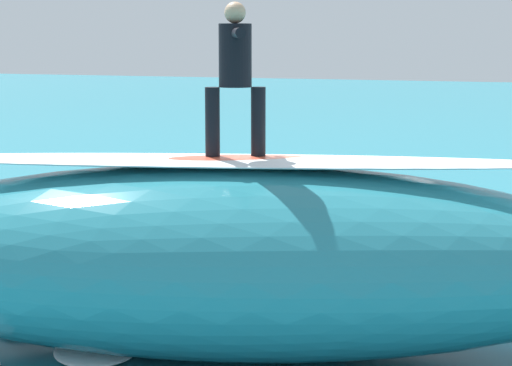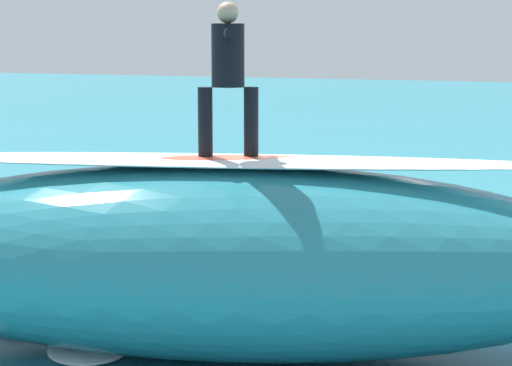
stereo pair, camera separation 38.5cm
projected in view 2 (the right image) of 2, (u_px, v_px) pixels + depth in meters
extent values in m
plane|color=teal|center=(323.00, 305.00, 11.41)|extent=(120.00, 120.00, 0.00)
ellipsoid|color=teal|center=(224.00, 259.00, 9.58)|extent=(8.68, 5.10, 1.97)
ellipsoid|color=white|center=(223.00, 161.00, 9.43)|extent=(6.97, 2.97, 0.08)
ellipsoid|color=#E0563D|center=(228.00, 160.00, 9.42)|extent=(1.88, 1.33, 0.09)
cylinder|color=black|center=(205.00, 122.00, 9.34)|extent=(0.15, 0.15, 0.69)
cylinder|color=black|center=(251.00, 121.00, 9.37)|extent=(0.15, 0.15, 0.69)
cylinder|color=black|center=(228.00, 55.00, 9.26)|extent=(0.44, 0.44, 0.63)
sphere|color=tan|center=(228.00, 13.00, 9.19)|extent=(0.21, 0.21, 0.21)
cylinder|color=black|center=(229.00, 33.00, 8.78)|extent=(0.34, 0.54, 0.10)
cylinder|color=black|center=(227.00, 33.00, 9.66)|extent=(0.34, 0.54, 0.10)
ellipsoid|color=#33B2D1|center=(275.00, 252.00, 13.99)|extent=(2.11, 1.91, 0.10)
cylinder|color=black|center=(275.00, 241.00, 13.97)|extent=(0.75, 0.70, 0.27)
sphere|color=tan|center=(261.00, 231.00, 14.37)|extent=(0.19, 0.19, 0.19)
cylinder|color=black|center=(301.00, 255.00, 13.39)|extent=(0.56, 0.51, 0.12)
cylinder|color=black|center=(292.00, 256.00, 13.32)|extent=(0.56, 0.51, 0.12)
ellipsoid|color=white|center=(34.00, 318.00, 10.67)|extent=(0.94, 1.09, 0.14)
ellipsoid|color=white|center=(90.00, 348.00, 9.65)|extent=(1.24, 1.32, 0.12)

